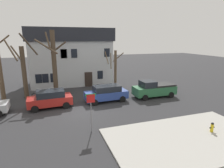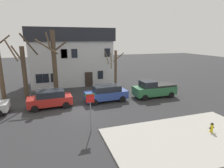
% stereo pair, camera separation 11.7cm
% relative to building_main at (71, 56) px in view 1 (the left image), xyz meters
% --- Properties ---
extents(ground_plane, '(120.00, 120.00, 0.00)m').
position_rel_building_main_xyz_m(ground_plane, '(-0.47, -12.45, -4.20)').
color(ground_plane, '#2D2D30').
extents(sidewalk_slab, '(10.98, 6.22, 0.12)m').
position_rel_building_main_xyz_m(sidewalk_slab, '(5.52, -19.68, -4.14)').
color(sidewalk_slab, '#A8A59E').
rests_on(sidewalk_slab, ground_plane).
extents(building_main, '(12.06, 6.63, 8.23)m').
position_rel_building_main_xyz_m(building_main, '(0.00, 0.00, 0.00)').
color(building_main, silver).
rests_on(building_main, ground_plane).
extents(tree_bare_mid, '(3.41, 2.14, 7.33)m').
position_rel_building_main_xyz_m(tree_bare_mid, '(-5.97, -6.33, -0.82)').
color(tree_bare_mid, '#4C3D2D').
rests_on(tree_bare_mid, ground_plane).
extents(tree_bare_far, '(3.54, 3.56, 7.72)m').
position_rel_building_main_xyz_m(tree_bare_far, '(-2.64, -6.19, -0.10)').
color(tree_bare_far, '#4C3D2D').
rests_on(tree_bare_far, ground_plane).
extents(tree_bare_end, '(2.59, 2.46, 5.25)m').
position_rel_building_main_xyz_m(tree_bare_end, '(5.20, -5.50, -1.36)').
color(tree_bare_end, brown).
rests_on(tree_bare_end, ground_plane).
extents(car_red_wagon, '(4.34, 2.26, 1.75)m').
position_rel_building_main_xyz_m(car_red_wagon, '(-3.35, -10.26, -3.29)').
color(car_red_wagon, '#AD231E').
rests_on(car_red_wagon, ground_plane).
extents(car_blue_wagon, '(4.73, 2.22, 1.77)m').
position_rel_building_main_xyz_m(car_blue_wagon, '(2.54, -10.22, -3.28)').
color(car_blue_wagon, '#2D4799').
rests_on(car_blue_wagon, ground_plane).
extents(pickup_truck_green, '(5.02, 2.19, 2.00)m').
position_rel_building_main_xyz_m(pickup_truck_green, '(8.36, -10.48, -3.24)').
color(pickup_truck_green, '#2D6B42').
rests_on(pickup_truck_green, ground_plane).
extents(fire_hydrant, '(0.42, 0.22, 0.73)m').
position_rel_building_main_xyz_m(fire_hydrant, '(7.75, -19.60, -3.71)').
color(fire_hydrant, gold).
rests_on(fire_hydrant, sidewalk_slab).
extents(street_sign_pole, '(0.76, 0.07, 2.94)m').
position_rel_building_main_xyz_m(street_sign_pole, '(-0.54, -16.56, -2.15)').
color(street_sign_pole, slate).
rests_on(street_sign_pole, ground_plane).
extents(bicycle_leaning, '(1.68, 0.59, 1.03)m').
position_rel_building_main_xyz_m(bicycle_leaning, '(-4.58, -6.77, -3.84)').
color(bicycle_leaning, black).
rests_on(bicycle_leaning, ground_plane).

